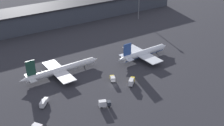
% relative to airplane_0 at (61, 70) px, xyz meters
% --- Properties ---
extents(ground, '(600.00, 600.00, 0.00)m').
position_rel_airplane_0_xyz_m(ground, '(18.85, -25.51, -3.20)').
color(ground, '#2D2D33').
extents(terminal_building, '(253.41, 26.28, 15.37)m').
position_rel_airplane_0_xyz_m(terminal_building, '(18.85, 82.13, 4.53)').
color(terminal_building, '#3D424C').
rests_on(terminal_building, ground).
extents(airplane_0, '(48.19, 29.13, 13.74)m').
position_rel_airplane_0_xyz_m(airplane_0, '(0.00, 0.00, 0.00)').
color(airplane_0, white).
rests_on(airplane_0, ground).
extents(airplane_1, '(39.59, 29.76, 13.08)m').
position_rel_airplane_0_xyz_m(airplane_1, '(52.04, -8.79, 0.31)').
color(airplane_1, white).
rests_on(airplane_1, ground).
extents(service_vehicle_0, '(6.06, 6.35, 3.19)m').
position_rel_airplane_0_xyz_m(service_vehicle_0, '(-18.88, -22.66, -1.40)').
color(service_vehicle_0, white).
rests_on(service_vehicle_0, ground).
extents(service_vehicle_1, '(6.03, 4.09, 3.56)m').
position_rel_airplane_0_xyz_m(service_vehicle_1, '(4.56, -39.02, -1.24)').
color(service_vehicle_1, '#282D38').
rests_on(service_vehicle_1, ground).
extents(service_vehicle_3, '(4.01, 5.41, 3.01)m').
position_rel_airplane_0_xyz_m(service_vehicle_3, '(20.56, -21.73, -1.51)').
color(service_vehicle_3, gold).
rests_on(service_vehicle_3, ground).
extents(service_vehicle_4, '(6.42, 6.04, 3.73)m').
position_rel_airplane_0_xyz_m(service_vehicle_4, '(27.01, -30.16, -1.15)').
color(service_vehicle_4, gold).
rests_on(service_vehicle_4, ground).
extents(lamp_post_1, '(1.80, 1.80, 22.99)m').
position_rel_airplane_0_xyz_m(lamp_post_1, '(96.24, 53.16, 11.59)').
color(lamp_post_1, slate).
rests_on(lamp_post_1, ground).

